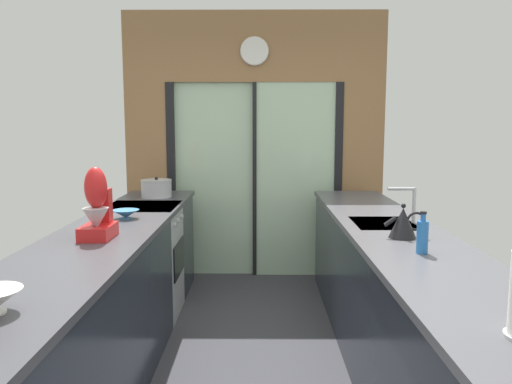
# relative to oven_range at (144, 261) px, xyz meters

# --- Properties ---
(ground_plane) EXTENTS (5.04, 7.60, 0.02)m
(ground_plane) POSITION_rel_oven_range_xyz_m (0.91, -0.65, -0.47)
(ground_plane) COLOR #38383D
(back_wall_unit) EXTENTS (2.64, 0.12, 2.70)m
(back_wall_unit) POSITION_rel_oven_range_xyz_m (0.91, 1.15, 1.07)
(back_wall_unit) COLOR olive
(back_wall_unit) RESTS_ON ground_plane
(left_counter_run) EXTENTS (0.62, 3.80, 0.92)m
(left_counter_run) POSITION_rel_oven_range_xyz_m (-0.00, -1.12, 0.01)
(left_counter_run) COLOR #1E232D
(left_counter_run) RESTS_ON ground_plane
(right_counter_run) EXTENTS (0.62, 3.80, 0.92)m
(right_counter_run) POSITION_rel_oven_range_xyz_m (1.82, -0.95, 0.01)
(right_counter_run) COLOR #1E232D
(right_counter_run) RESTS_ON ground_plane
(sink_faucet) EXTENTS (0.19, 0.02, 0.24)m
(sink_faucet) POSITION_rel_oven_range_xyz_m (1.96, -0.70, 0.63)
(sink_faucet) COLOR #B7BABC
(sink_faucet) RESTS_ON right_counter_run
(oven_range) EXTENTS (0.60, 0.60, 0.92)m
(oven_range) POSITION_rel_oven_range_xyz_m (0.00, 0.00, 0.00)
(oven_range) COLOR #B7BABC
(oven_range) RESTS_ON ground_plane
(mixing_bowl_far) EXTENTS (0.19, 0.19, 0.06)m
(mixing_bowl_far) POSITION_rel_oven_range_xyz_m (0.02, -0.56, 0.50)
(mixing_bowl_far) COLOR teal
(mixing_bowl_far) RESTS_ON left_counter_run
(stand_mixer) EXTENTS (0.17, 0.27, 0.42)m
(stand_mixer) POSITION_rel_oven_range_xyz_m (0.02, -1.17, 0.63)
(stand_mixer) COLOR red
(stand_mixer) RESTS_ON left_counter_run
(stock_pot) EXTENTS (0.28, 0.28, 0.19)m
(stock_pot) POSITION_rel_oven_range_xyz_m (0.02, 0.51, 0.54)
(stock_pot) COLOR #B7BABC
(stock_pot) RESTS_ON left_counter_run
(kettle) EXTENTS (0.25, 0.16, 0.20)m
(kettle) POSITION_rel_oven_range_xyz_m (1.80, -1.15, 0.55)
(kettle) COLOR black
(kettle) RESTS_ON right_counter_run
(soap_bottle) EXTENTS (0.06, 0.06, 0.22)m
(soap_bottle) POSITION_rel_oven_range_xyz_m (1.80, -1.51, 0.56)
(soap_bottle) COLOR #286BB7
(soap_bottle) RESTS_ON right_counter_run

